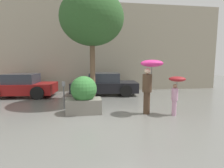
{
  "coord_description": "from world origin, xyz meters",
  "views": [
    {
      "loc": [
        -0.65,
        -5.78,
        1.97
      ],
      "look_at": [
        0.4,
        1.6,
        1.05
      ],
      "focal_mm": 28.0,
      "sensor_mm": 36.0,
      "label": 1
    }
  ],
  "objects_px": {
    "parked_car_far": "(22,86)",
    "parking_meter": "(64,89)",
    "planter_box": "(84,95)",
    "person_adult": "(150,75)",
    "street_tree": "(92,19)",
    "parked_car_near": "(105,85)",
    "person_child": "(176,87)"
  },
  "relations": [
    {
      "from": "person_adult",
      "to": "parked_car_far",
      "type": "distance_m",
      "value": 7.48
    },
    {
      "from": "planter_box",
      "to": "parked_car_far",
      "type": "relative_size",
      "value": 0.39
    },
    {
      "from": "parked_car_far",
      "to": "parked_car_near",
      "type": "bearing_deg",
      "value": -85.57
    },
    {
      "from": "parking_meter",
      "to": "person_child",
      "type": "bearing_deg",
      "value": -18.89
    },
    {
      "from": "person_adult",
      "to": "parked_car_far",
      "type": "relative_size",
      "value": 0.55
    },
    {
      "from": "parked_car_far",
      "to": "street_tree",
      "type": "bearing_deg",
      "value": -115.53
    },
    {
      "from": "person_adult",
      "to": "parking_meter",
      "type": "distance_m",
      "value": 3.58
    },
    {
      "from": "parked_car_far",
      "to": "parking_meter",
      "type": "bearing_deg",
      "value": -135.1
    },
    {
      "from": "person_adult",
      "to": "person_child",
      "type": "distance_m",
      "value": 1.06
    },
    {
      "from": "planter_box",
      "to": "person_adult",
      "type": "height_order",
      "value": "person_adult"
    },
    {
      "from": "person_adult",
      "to": "parking_meter",
      "type": "bearing_deg",
      "value": 167.82
    },
    {
      "from": "planter_box",
      "to": "person_adult",
      "type": "xyz_separation_m",
      "value": [
        2.48,
        -0.44,
        0.8
      ]
    },
    {
      "from": "parked_car_near",
      "to": "street_tree",
      "type": "bearing_deg",
      "value": 167.11
    },
    {
      "from": "parked_car_near",
      "to": "person_adult",
      "type": "bearing_deg",
      "value": -157.38
    },
    {
      "from": "parking_meter",
      "to": "parked_car_near",
      "type": "bearing_deg",
      "value": 57.35
    },
    {
      "from": "person_adult",
      "to": "street_tree",
      "type": "bearing_deg",
      "value": 142.36
    },
    {
      "from": "planter_box",
      "to": "parked_car_far",
      "type": "distance_m",
      "value": 5.26
    },
    {
      "from": "parked_car_near",
      "to": "parked_car_far",
      "type": "relative_size",
      "value": 1.11
    },
    {
      "from": "person_adult",
      "to": "street_tree",
      "type": "xyz_separation_m",
      "value": [
        -2.07,
        2.06,
        2.47
      ]
    },
    {
      "from": "planter_box",
      "to": "parked_car_near",
      "type": "distance_m",
      "value": 4.08
    },
    {
      "from": "parked_car_far",
      "to": "street_tree",
      "type": "distance_m",
      "value": 5.66
    },
    {
      "from": "person_adult",
      "to": "parking_meter",
      "type": "xyz_separation_m",
      "value": [
        -3.32,
        1.17,
        -0.65
      ]
    },
    {
      "from": "person_child",
      "to": "street_tree",
      "type": "bearing_deg",
      "value": 116.34
    },
    {
      "from": "planter_box",
      "to": "person_adult",
      "type": "relative_size",
      "value": 0.7
    },
    {
      "from": "person_child",
      "to": "street_tree",
      "type": "height_order",
      "value": "street_tree"
    },
    {
      "from": "street_tree",
      "to": "person_adult",
      "type": "bearing_deg",
      "value": -44.79
    },
    {
      "from": "planter_box",
      "to": "person_child",
      "type": "distance_m",
      "value": 3.5
    },
    {
      "from": "street_tree",
      "to": "parking_meter",
      "type": "height_order",
      "value": "street_tree"
    },
    {
      "from": "parked_car_far",
      "to": "parking_meter",
      "type": "distance_m",
      "value": 4.16
    },
    {
      "from": "planter_box",
      "to": "street_tree",
      "type": "height_order",
      "value": "street_tree"
    },
    {
      "from": "parking_meter",
      "to": "street_tree",
      "type": "bearing_deg",
      "value": 35.57
    },
    {
      "from": "planter_box",
      "to": "parking_meter",
      "type": "height_order",
      "value": "planter_box"
    }
  ]
}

